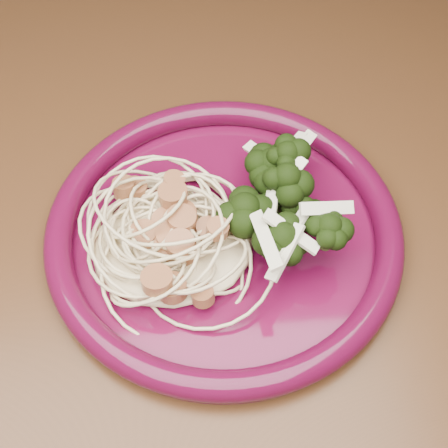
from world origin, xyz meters
The scene contains 6 objects.
dining_table centered at (0.00, 0.00, 0.65)m, with size 1.20×0.80×0.75m.
dinner_plate centered at (-0.04, -0.06, 0.76)m, with size 0.38×0.38×0.03m.
spaghetti_pile centered at (-0.09, -0.08, 0.77)m, with size 0.13×0.12×0.03m, color beige.
scallop_cluster centered at (-0.09, -0.08, 0.81)m, with size 0.13×0.13×0.04m, color #A26A45, non-canonical shape.
broccoli_pile centered at (0.01, -0.05, 0.78)m, with size 0.09×0.16×0.05m, color black.
onion_garnish centered at (0.01, -0.05, 0.82)m, with size 0.07×0.10×0.05m, color beige, non-canonical shape.
Camera 1 is at (-0.07, -0.37, 1.19)m, focal length 50.00 mm.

